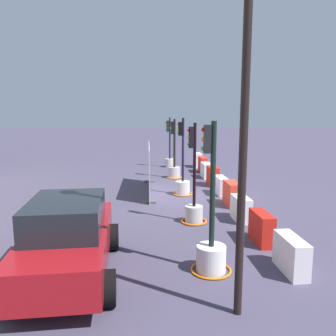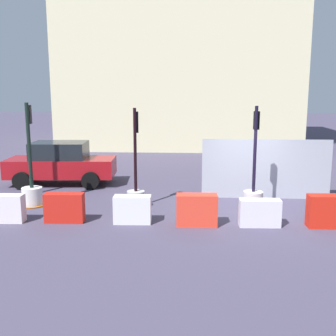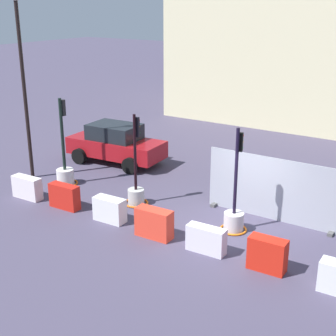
{
  "view_description": "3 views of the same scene",
  "coord_description": "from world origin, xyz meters",
  "px_view_note": "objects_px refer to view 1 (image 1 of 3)",
  "views": [
    {
      "loc": [
        -14.37,
        1.71,
        3.55
      ],
      "look_at": [
        -0.14,
        0.91,
        1.19
      ],
      "focal_mm": 36.95,
      "sensor_mm": 36.0,
      "label": 1
    },
    {
      "loc": [
        -1.95,
        -12.35,
        3.69
      ],
      "look_at": [
        -2.7,
        0.47,
        1.27
      ],
      "focal_mm": 43.53,
      "sensor_mm": 36.0,
      "label": 2
    },
    {
      "loc": [
        5.67,
        -12.1,
        6.73
      ],
      "look_at": [
        -2.63,
        0.63,
        1.43
      ],
      "focal_mm": 51.62,
      "sensor_mm": 36.0,
      "label": 3
    }
  ],
  "objects_px": {
    "construction_barrier_8": "(198,160)",
    "car_red_compact": "(68,238)",
    "construction_barrier_2": "(241,209)",
    "construction_barrier_6": "(206,170)",
    "construction_barrier_3": "(232,194)",
    "traffic_light_2": "(183,183)",
    "traffic_light_3": "(174,167)",
    "construction_barrier_5": "(213,176)",
    "street_lamp_post": "(246,64)",
    "construction_barrier_0": "(291,255)",
    "construction_barrier_4": "(221,186)",
    "traffic_light_1": "(194,207)",
    "traffic_light_0": "(211,247)",
    "traffic_light_4": "(170,157)",
    "construction_barrier_1": "(261,228)",
    "construction_barrier_7": "(203,165)"
  },
  "relations": [
    {
      "from": "construction_barrier_0",
      "to": "construction_barrier_4",
      "type": "relative_size",
      "value": 1.02
    },
    {
      "from": "traffic_light_0",
      "to": "construction_barrier_5",
      "type": "height_order",
      "value": "traffic_light_0"
    },
    {
      "from": "construction_barrier_6",
      "to": "construction_barrier_4",
      "type": "bearing_deg",
      "value": -179.99
    },
    {
      "from": "traffic_light_0",
      "to": "traffic_light_4",
      "type": "xyz_separation_m",
      "value": [
        14.58,
        0.03,
        0.09
      ]
    },
    {
      "from": "traffic_light_0",
      "to": "street_lamp_post",
      "type": "height_order",
      "value": "street_lamp_post"
    },
    {
      "from": "traffic_light_1",
      "to": "street_lamp_post",
      "type": "relative_size",
      "value": 0.45
    },
    {
      "from": "traffic_light_4",
      "to": "street_lamp_post",
      "type": "distance_m",
      "value": 16.62
    },
    {
      "from": "traffic_light_4",
      "to": "construction_barrier_8",
      "type": "xyz_separation_m",
      "value": [
        -0.17,
        -1.79,
        -0.2
      ]
    },
    {
      "from": "construction_barrier_8",
      "to": "traffic_light_1",
      "type": "bearing_deg",
      "value": 171.2
    },
    {
      "from": "traffic_light_1",
      "to": "construction_barrier_4",
      "type": "bearing_deg",
      "value": -24.3
    },
    {
      "from": "construction_barrier_8",
      "to": "traffic_light_0",
      "type": "bearing_deg",
      "value": 173.03
    },
    {
      "from": "traffic_light_1",
      "to": "construction_barrier_8",
      "type": "height_order",
      "value": "traffic_light_1"
    },
    {
      "from": "construction_barrier_2",
      "to": "construction_barrier_8",
      "type": "xyz_separation_m",
      "value": [
        10.85,
        -0.12,
        0.06
      ]
    },
    {
      "from": "traffic_light_3",
      "to": "construction_barrier_4",
      "type": "distance_m",
      "value": 4.22
    },
    {
      "from": "traffic_light_0",
      "to": "traffic_light_1",
      "type": "xyz_separation_m",
      "value": [
        3.44,
        -0.06,
        -0.04
      ]
    },
    {
      "from": "traffic_light_3",
      "to": "construction_barrier_7",
      "type": "distance_m",
      "value": 2.41
    },
    {
      "from": "traffic_light_0",
      "to": "construction_barrier_3",
      "type": "distance_m",
      "value": 5.67
    },
    {
      "from": "construction_barrier_0",
      "to": "construction_barrier_2",
      "type": "bearing_deg",
      "value": 2.05
    },
    {
      "from": "construction_barrier_6",
      "to": "construction_barrier_8",
      "type": "xyz_separation_m",
      "value": [
        3.52,
        -0.04,
        0.06
      ]
    },
    {
      "from": "construction_barrier_4",
      "to": "street_lamp_post",
      "type": "xyz_separation_m",
      "value": [
        -8.77,
        1.54,
        3.89
      ]
    },
    {
      "from": "construction_barrier_2",
      "to": "construction_barrier_8",
      "type": "height_order",
      "value": "construction_barrier_8"
    },
    {
      "from": "construction_barrier_7",
      "to": "construction_barrier_8",
      "type": "relative_size",
      "value": 1.03
    },
    {
      "from": "construction_barrier_5",
      "to": "street_lamp_post",
      "type": "xyz_separation_m",
      "value": [
        -10.57,
        1.52,
        3.82
      ]
    },
    {
      "from": "construction_barrier_2",
      "to": "construction_barrier_6",
      "type": "distance_m",
      "value": 7.33
    },
    {
      "from": "car_red_compact",
      "to": "traffic_light_1",
      "type": "bearing_deg",
      "value": -42.64
    },
    {
      "from": "traffic_light_3",
      "to": "street_lamp_post",
      "type": "xyz_separation_m",
      "value": [
        -12.61,
        -0.19,
        3.72
      ]
    },
    {
      "from": "traffic_light_4",
      "to": "construction_barrier_4",
      "type": "xyz_separation_m",
      "value": [
        -7.45,
        -1.76,
        -0.27
      ]
    },
    {
      "from": "traffic_light_1",
      "to": "construction_barrier_4",
      "type": "height_order",
      "value": "traffic_light_1"
    },
    {
      "from": "traffic_light_4",
      "to": "construction_barrier_8",
      "type": "distance_m",
      "value": 1.81
    },
    {
      "from": "construction_barrier_3",
      "to": "street_lamp_post",
      "type": "xyz_separation_m",
      "value": [
        -7.03,
        1.59,
        3.83
      ]
    },
    {
      "from": "traffic_light_4",
      "to": "street_lamp_post",
      "type": "bearing_deg",
      "value": -179.25
    },
    {
      "from": "construction_barrier_1",
      "to": "construction_barrier_5",
      "type": "relative_size",
      "value": 1.11
    },
    {
      "from": "construction_barrier_3",
      "to": "car_red_compact",
      "type": "distance_m",
      "value": 7.3
    },
    {
      "from": "traffic_light_2",
      "to": "construction_barrier_3",
      "type": "relative_size",
      "value": 2.84
    },
    {
      "from": "traffic_light_0",
      "to": "traffic_light_4",
      "type": "distance_m",
      "value": 14.58
    },
    {
      "from": "traffic_light_2",
      "to": "traffic_light_3",
      "type": "xyz_separation_m",
      "value": [
        3.78,
        0.08,
        0.04
      ]
    },
    {
      "from": "construction_barrier_6",
      "to": "construction_barrier_3",
      "type": "bearing_deg",
      "value": -179.52
    },
    {
      "from": "traffic_light_2",
      "to": "car_red_compact",
      "type": "height_order",
      "value": "traffic_light_2"
    },
    {
      "from": "traffic_light_0",
      "to": "construction_barrier_3",
      "type": "xyz_separation_m",
      "value": [
        5.38,
        -1.77,
        -0.12
      ]
    },
    {
      "from": "traffic_light_1",
      "to": "car_red_compact",
      "type": "xyz_separation_m",
      "value": [
        -3.46,
        3.19,
        0.33
      ]
    },
    {
      "from": "construction_barrier_8",
      "to": "car_red_compact",
      "type": "relative_size",
      "value": 0.24
    },
    {
      "from": "traffic_light_3",
      "to": "construction_barrier_5",
      "type": "height_order",
      "value": "traffic_light_3"
    },
    {
      "from": "traffic_light_4",
      "to": "construction_barrier_1",
      "type": "xyz_separation_m",
      "value": [
        -12.97,
        -1.7,
        -0.23
      ]
    },
    {
      "from": "traffic_light_0",
      "to": "construction_barrier_6",
      "type": "height_order",
      "value": "traffic_light_0"
    },
    {
      "from": "construction_barrier_2",
      "to": "construction_barrier_5",
      "type": "xyz_separation_m",
      "value": [
        5.37,
        -0.06,
        0.06
      ]
    },
    {
      "from": "traffic_light_0",
      "to": "construction_barrier_4",
      "type": "bearing_deg",
      "value": -13.63
    },
    {
      "from": "traffic_light_1",
      "to": "construction_barrier_5",
      "type": "xyz_separation_m",
      "value": [
        5.48,
        -1.64,
        -0.07
      ]
    },
    {
      "from": "traffic_light_2",
      "to": "street_lamp_post",
      "type": "bearing_deg",
      "value": -179.26
    },
    {
      "from": "traffic_light_1",
      "to": "car_red_compact",
      "type": "distance_m",
      "value": 4.72
    },
    {
      "from": "construction_barrier_3",
      "to": "traffic_light_1",
      "type": "bearing_deg",
      "value": 138.59
    }
  ]
}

